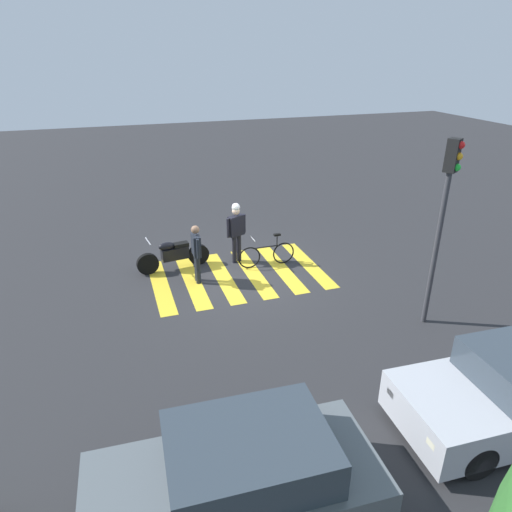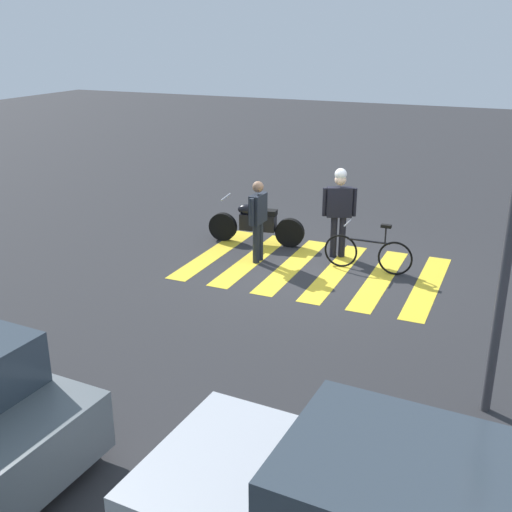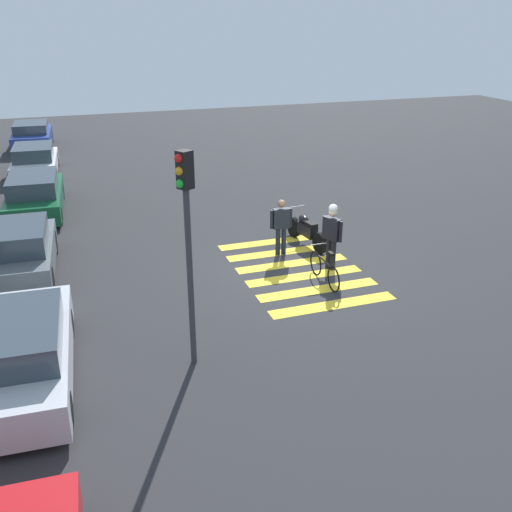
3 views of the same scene
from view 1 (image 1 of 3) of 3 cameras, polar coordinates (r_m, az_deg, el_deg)
name	(u,v)px [view 1 (image 1 of 3)]	position (r m, az deg, el deg)	size (l,w,h in m)	color
ground_plane	(238,275)	(13.50, -2.24, -2.33)	(60.00, 60.00, 0.00)	#2B2B2D
police_motorcycle	(174,255)	(13.88, -10.17, 0.15)	(2.20, 0.62, 1.04)	black
leaning_bicycle	(267,254)	(13.90, 1.36, 0.23)	(1.78, 0.46, 1.00)	black
officer_on_foot	(236,228)	(13.88, -2.46, 3.49)	(0.66, 0.38, 1.90)	black
officer_by_motorcycle	(196,250)	(12.79, -7.40, 0.69)	(0.23, 0.68, 1.70)	#1E232D
crosswalk_stripes	(238,275)	(13.50, -2.24, -2.32)	(4.95, 3.31, 0.01)	yellow
car_grey_coupe	(238,481)	(6.98, -2.20, -26.07)	(4.11, 2.00, 1.47)	black
traffic_light_pole	(444,206)	(10.84, 22.31, 5.72)	(0.33, 0.36, 4.39)	#38383D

